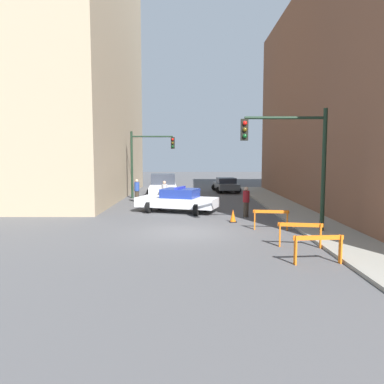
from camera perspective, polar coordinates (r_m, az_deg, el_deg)
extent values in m
plane|color=#4C4C4F|center=(16.49, -0.87, -6.11)|extent=(120.00, 120.00, 0.00)
cube|color=gray|center=(17.50, 19.97, -5.56)|extent=(2.40, 44.00, 0.12)
cube|color=tan|center=(33.83, -22.75, 21.01)|extent=(14.00, 20.00, 25.15)
cylinder|color=black|center=(16.90, 19.56, 3.15)|extent=(0.18, 0.18, 5.20)
cylinder|color=black|center=(16.47, 14.13, 10.92)|extent=(3.40, 0.12, 0.12)
cube|color=black|center=(16.11, 8.13, 9.37)|extent=(0.30, 0.22, 0.90)
sphere|color=red|center=(15.99, 8.22, 10.37)|extent=(0.18, 0.18, 0.18)
sphere|color=#4C3D0C|center=(15.97, 8.21, 9.40)|extent=(0.18, 0.18, 0.18)
sphere|color=#0C4219|center=(15.95, 8.19, 8.43)|extent=(0.18, 0.18, 0.18)
cylinder|color=black|center=(29.56, -9.01, 4.09)|extent=(0.18, 0.18, 5.20)
cylinder|color=black|center=(29.38, -5.96, 8.41)|extent=(3.20, 0.12, 0.12)
cube|color=black|center=(29.23, -2.80, 7.47)|extent=(0.30, 0.22, 0.90)
sphere|color=red|center=(29.10, -2.82, 8.01)|extent=(0.18, 0.18, 0.18)
sphere|color=#4C3D0C|center=(29.09, -2.82, 7.48)|extent=(0.18, 0.18, 0.18)
sphere|color=#0C4219|center=(29.08, -2.82, 6.95)|extent=(0.18, 0.18, 0.18)
cube|color=white|center=(22.07, -2.14, -1.54)|extent=(5.04, 3.22, 0.55)
cube|color=navy|center=(21.94, -1.69, -0.17)|extent=(2.38, 2.16, 0.52)
cylinder|color=black|center=(21.88, -6.50, -2.36)|extent=(0.41, 0.70, 0.66)
cylinder|color=black|center=(23.42, -4.76, -1.81)|extent=(0.41, 0.70, 0.66)
cylinder|color=black|center=(20.84, 0.81, -2.72)|extent=(0.41, 0.70, 0.66)
cylinder|color=black|center=(22.45, 2.11, -2.12)|extent=(0.41, 0.70, 0.66)
cube|color=#2633BF|center=(21.91, -1.69, 0.66)|extent=(0.62, 1.38, 0.12)
cube|color=silver|center=(28.42, -4.31, 0.35)|extent=(2.41, 5.54, 0.70)
cube|color=#2D333D|center=(29.44, -4.32, 2.00)|extent=(1.97, 1.86, 0.80)
cylinder|color=black|center=(30.14, -6.05, -0.03)|extent=(0.82, 0.32, 0.80)
cylinder|color=black|center=(30.14, -2.55, -0.01)|extent=(0.82, 0.32, 0.80)
cylinder|color=black|center=(26.81, -6.27, -0.74)|extent=(0.82, 0.32, 0.80)
cylinder|color=black|center=(26.81, -2.34, -0.71)|extent=(0.82, 0.32, 0.80)
cube|color=#474C51|center=(34.40, 5.31, 0.95)|extent=(2.16, 4.44, 0.52)
cube|color=#232833|center=(34.19, 5.37, 1.76)|extent=(1.73, 1.94, 0.48)
cylinder|color=black|center=(35.60, 3.62, 0.70)|extent=(0.64, 0.27, 0.62)
cylinder|color=black|center=(35.87, 6.24, 0.72)|extent=(0.64, 0.27, 0.62)
cylinder|color=black|center=(32.97, 4.30, 0.31)|extent=(0.64, 0.27, 0.62)
cylinder|color=black|center=(33.27, 7.11, 0.33)|extent=(0.64, 0.27, 0.62)
cylinder|color=#474C66|center=(24.99, -4.07, -1.16)|extent=(0.37, 0.37, 0.82)
cylinder|color=#B2B2B7|center=(24.91, -4.09, 0.49)|extent=(0.47, 0.47, 0.62)
sphere|color=tan|center=(24.88, -4.09, 1.45)|extent=(0.29, 0.29, 0.22)
cylinder|color=#382D23|center=(26.98, -8.25, -0.70)|extent=(0.40, 0.40, 0.82)
cylinder|color=navy|center=(26.91, -8.27, 0.82)|extent=(0.51, 0.51, 0.62)
sphere|color=tan|center=(26.88, -8.28, 1.71)|extent=(0.31, 0.31, 0.22)
cylinder|color=#382D23|center=(20.55, 8.37, -2.67)|extent=(0.35, 0.35, 0.82)
cylinder|color=maroon|center=(20.46, 8.40, -0.68)|extent=(0.46, 0.46, 0.62)
sphere|color=tan|center=(20.41, 8.42, 0.49)|extent=(0.28, 0.28, 0.22)
cube|color=orange|center=(12.20, 18.85, -6.61)|extent=(1.60, 0.19, 0.14)
cube|color=orange|center=(12.01, 15.61, -8.56)|extent=(0.06, 0.16, 0.90)
cube|color=orange|center=(12.59, 21.82, -8.11)|extent=(0.06, 0.16, 0.90)
cube|color=orange|center=(14.20, 16.32, -4.83)|extent=(1.59, 0.29, 0.14)
cube|color=orange|center=(14.20, 13.38, -6.32)|extent=(0.07, 0.17, 0.90)
cube|color=orange|center=(14.39, 19.14, -6.33)|extent=(0.07, 0.17, 0.90)
cube|color=orange|center=(17.19, 12.09, -2.94)|extent=(1.59, 0.24, 0.14)
cube|color=orange|center=(17.20, 9.67, -4.17)|extent=(0.07, 0.16, 0.90)
cube|color=orange|center=(17.33, 14.45, -4.20)|extent=(0.07, 0.16, 0.90)
cube|color=black|center=(18.96, 6.39, -4.54)|extent=(0.36, 0.36, 0.04)
cone|color=#F2600C|center=(18.91, 6.40, -3.56)|extent=(0.28, 0.28, 0.62)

